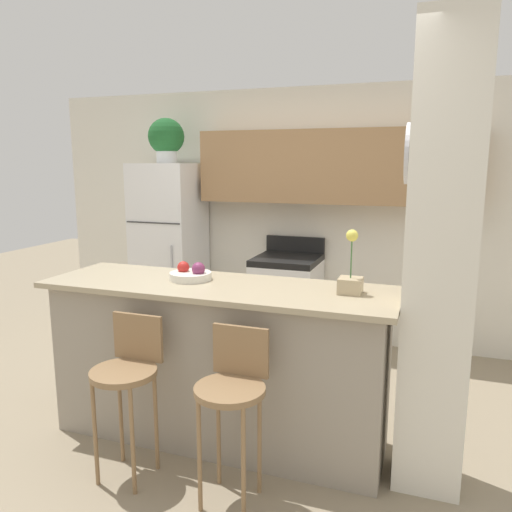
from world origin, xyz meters
TOP-DOWN VIEW (x-y plane):
  - ground_plane at (0.00, 0.00)m, footprint 14.00×14.00m
  - wall_back at (0.13, 2.07)m, footprint 5.60×0.38m
  - pillar_right at (1.31, -0.04)m, footprint 0.38×0.32m
  - counter_bar at (0.00, 0.00)m, footprint 2.27×0.71m
  - refrigerator at (-1.34, 1.77)m, footprint 0.63×0.65m
  - stove_range at (-0.05, 1.78)m, footprint 0.61×0.64m
  - bar_stool_left at (-0.32, -0.54)m, footprint 0.38×0.38m
  - bar_stool_right at (0.32, -0.54)m, footprint 0.38×0.38m
  - potted_plant_on_fridge at (-1.34, 1.77)m, footprint 0.37×0.37m
  - orchid_vase at (0.83, 0.06)m, footprint 0.14×0.14m
  - fruit_bowl at (-0.21, 0.06)m, footprint 0.28×0.28m

SIDE VIEW (x-z plane):
  - ground_plane at x=0.00m, z-range 0.00..0.00m
  - stove_range at x=-0.05m, z-range -0.07..1.00m
  - counter_bar at x=0.00m, z-range 0.00..1.06m
  - bar_stool_left at x=-0.32m, z-range 0.16..1.10m
  - bar_stool_right at x=0.32m, z-range 0.16..1.10m
  - refrigerator at x=-1.34m, z-range 0.00..1.81m
  - fruit_bowl at x=-0.21m, z-range 1.03..1.15m
  - orchid_vase at x=0.83m, z-range 0.96..1.34m
  - pillar_right at x=1.31m, z-range 0.01..2.56m
  - wall_back at x=0.13m, z-range 0.21..2.76m
  - potted_plant_on_fridge at x=-1.34m, z-range 1.83..2.28m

